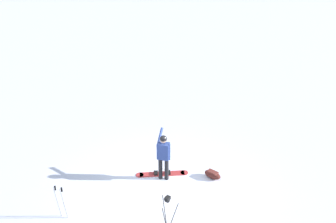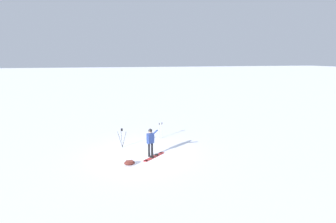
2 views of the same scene
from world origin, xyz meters
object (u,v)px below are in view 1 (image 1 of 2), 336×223
at_px(snowboarder, 163,153).
at_px(ski_poles, 60,198).
at_px(snowboard, 162,174).
at_px(camera_tripod, 167,207).
at_px(gear_bag_large, 213,174).

bearing_deg(snowboarder, ski_poles, 68.31).
bearing_deg(snowboarder, snowboard, -41.25).
bearing_deg(snowboard, snowboarder, 138.75).
relative_size(camera_tripod, ski_poles, 1.10).
height_order(snowboarder, ski_poles, snowboarder).
height_order(camera_tripod, ski_poles, camera_tripod).
relative_size(snowboarder, gear_bag_large, 2.82).
bearing_deg(ski_poles, snowboard, -108.08).
xyz_separation_m(gear_bag_large, camera_tripod, (-0.21, 3.00, 0.79)).
height_order(snowboarder, gear_bag_large, snowboarder).
distance_m(snowboard, camera_tripod, 2.93).
xyz_separation_m(snowboard, ski_poles, (1.15, 3.51, 0.76)).
relative_size(snowboard, ski_poles, 1.26).
bearing_deg(snowboard, gear_bag_large, -151.28).
xyz_separation_m(snowboarder, snowboard, (0.19, -0.16, -1.04)).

